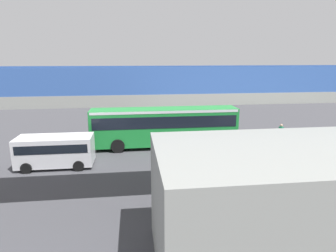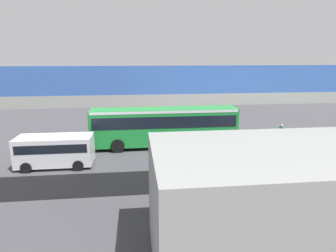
{
  "view_description": "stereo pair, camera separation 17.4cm",
  "coord_description": "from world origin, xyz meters",
  "px_view_note": "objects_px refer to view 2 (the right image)",
  "views": [
    {
      "loc": [
        3.23,
        23.0,
        7.07
      ],
      "look_at": [
        0.47,
        0.63,
        1.6
      ],
      "focal_mm": 30.45,
      "sensor_mm": 36.0,
      "label": 1
    },
    {
      "loc": [
        3.05,
        23.02,
        7.07
      ],
      "look_at": [
        0.47,
        0.63,
        1.6
      ],
      "focal_mm": 30.45,
      "sensor_mm": 36.0,
      "label": 2
    }
  ],
  "objects_px": {
    "traffic_sign": "(103,115)",
    "parked_van": "(55,149)",
    "bicycle_blue": "(296,149)",
    "bicycle_orange": "(293,155)",
    "city_bus": "(164,123)",
    "pedestrian": "(281,135)"
  },
  "relations": [
    {
      "from": "city_bus",
      "to": "pedestrian",
      "type": "bearing_deg",
      "value": 173.87
    },
    {
      "from": "parked_van",
      "to": "bicycle_orange",
      "type": "relative_size",
      "value": 2.71
    },
    {
      "from": "parked_van",
      "to": "bicycle_blue",
      "type": "distance_m",
      "value": 17.18
    },
    {
      "from": "traffic_sign",
      "to": "parked_van",
      "type": "bearing_deg",
      "value": 72.8
    },
    {
      "from": "parked_van",
      "to": "bicycle_blue",
      "type": "height_order",
      "value": "parked_van"
    },
    {
      "from": "parked_van",
      "to": "bicycle_orange",
      "type": "xyz_separation_m",
      "value": [
        -16.15,
        0.82,
        -0.81
      ]
    },
    {
      "from": "city_bus",
      "to": "pedestrian",
      "type": "distance_m",
      "value": 9.57
    },
    {
      "from": "traffic_sign",
      "to": "bicycle_orange",
      "type": "bearing_deg",
      "value": 149.15
    },
    {
      "from": "city_bus",
      "to": "traffic_sign",
      "type": "relative_size",
      "value": 4.12
    },
    {
      "from": "pedestrian",
      "to": "traffic_sign",
      "type": "distance_m",
      "value": 15.53
    },
    {
      "from": "bicycle_orange",
      "to": "city_bus",
      "type": "bearing_deg",
      "value": -27.41
    },
    {
      "from": "city_bus",
      "to": "bicycle_orange",
      "type": "bearing_deg",
      "value": 152.59
    },
    {
      "from": "bicycle_blue",
      "to": "bicycle_orange",
      "type": "bearing_deg",
      "value": 52.04
    },
    {
      "from": "city_bus",
      "to": "bicycle_blue",
      "type": "relative_size",
      "value": 6.52
    },
    {
      "from": "parked_van",
      "to": "city_bus",
      "type": "bearing_deg",
      "value": -154.35
    },
    {
      "from": "city_bus",
      "to": "bicycle_blue",
      "type": "distance_m",
      "value": 10.2
    },
    {
      "from": "city_bus",
      "to": "traffic_sign",
      "type": "distance_m",
      "value": 6.5
    },
    {
      "from": "parked_van",
      "to": "bicycle_blue",
      "type": "xyz_separation_m",
      "value": [
        -17.15,
        -0.47,
        -0.81
      ]
    },
    {
      "from": "bicycle_orange",
      "to": "pedestrian",
      "type": "distance_m",
      "value": 3.58
    },
    {
      "from": "city_bus",
      "to": "bicycle_orange",
      "type": "height_order",
      "value": "city_bus"
    },
    {
      "from": "parked_van",
      "to": "pedestrian",
      "type": "height_order",
      "value": "parked_van"
    },
    {
      "from": "bicycle_orange",
      "to": "bicycle_blue",
      "type": "height_order",
      "value": "same"
    }
  ]
}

